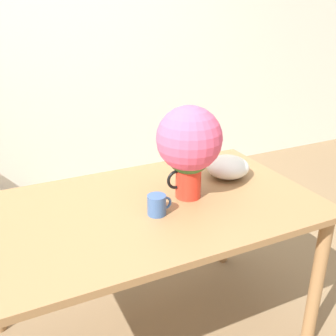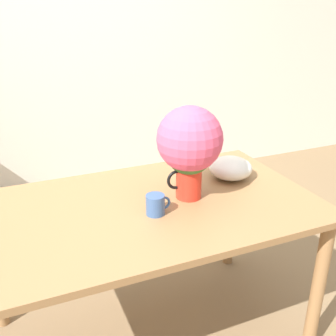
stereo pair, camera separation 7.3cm
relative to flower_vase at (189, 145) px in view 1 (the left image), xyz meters
name	(u,v)px [view 1 (the left image)]	position (x,y,z in m)	size (l,w,h in m)	color
ground_plane	(151,335)	(-0.19, 0.00, -0.98)	(12.00, 12.00, 0.00)	#7F6647
wall_back	(52,37)	(-0.19, 1.88, 0.32)	(8.00, 0.05, 2.60)	silver
table	(148,224)	(-0.20, 0.00, -0.34)	(1.47, 0.87, 0.74)	olive
flower_vase	(189,145)	(0.00, 0.00, 0.00)	(0.28, 0.28, 0.41)	red
coffee_mug	(157,205)	(-0.19, -0.09, -0.20)	(0.11, 0.08, 0.09)	#385689
white_bowl	(228,167)	(0.28, 0.11, -0.19)	(0.21, 0.21, 0.11)	silver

